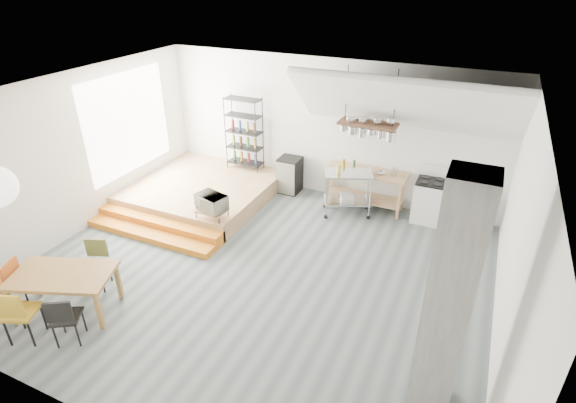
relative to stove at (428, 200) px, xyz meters
The scene contains 25 objects.
floor 4.05m from the stove, 128.38° to the right, with size 8.00×8.00×0.00m, color #4F585B.
wall_back 2.76m from the stove, behind, with size 8.00×0.04×3.20m, color silver.
wall_left 7.31m from the stove, 154.10° to the right, with size 0.04×7.00×3.20m, color silver.
wall_right 3.67m from the stove, 64.58° to the right, with size 0.04×7.00×3.20m, color silver.
ceiling 4.86m from the stove, 128.38° to the right, with size 8.00×7.00×0.02m, color white.
slope_ceiling 2.20m from the stove, 159.90° to the right, with size 4.40×1.80×0.15m, color white.
window_pane 6.82m from the stove, 165.66° to the right, with size 0.02×2.50×2.20m, color white.
platform 5.14m from the stove, 166.98° to the right, with size 3.00×3.00×0.40m, color #A47852.
step_lower 5.90m from the stove, 148.15° to the right, with size 3.00×0.35×0.13m, color orange.
step_upper 5.72m from the stove, 151.14° to the right, with size 3.00×0.35×0.27m, color orange.
concrete_column 4.86m from the stove, 80.25° to the right, with size 0.50×0.50×3.20m, color slate.
kitchen_counter 1.41m from the stove, behind, with size 1.80×0.60×0.91m.
stove is the anchor object (origin of this frame).
pot_rack 2.04m from the stove, behind, with size 1.20×0.50×1.43m.
wire_shelving 4.58m from the stove, behind, with size 0.88×0.38×1.80m.
microwave_shelf 4.58m from the stove, 148.33° to the right, with size 0.60×0.40×0.16m.
dining_table 7.13m from the stove, 131.47° to the right, with size 1.73×1.34×0.72m.
chair_mustard 7.76m from the stove, 128.05° to the right, with size 0.57×0.57×0.95m.
chair_black 7.18m from the stove, 125.32° to the right, with size 0.53×0.53×0.85m.
chair_olive 6.66m from the stove, 135.97° to the right, with size 0.51×0.51×0.86m.
chair_red 7.96m from the stove, 134.58° to the right, with size 0.53×0.53×0.89m.
rolling_cart 1.73m from the stove, 164.67° to the right, with size 1.14×0.90×1.00m.
mini_fridge 3.28m from the stove, behind, with size 0.51×0.51×0.87m, color black.
microwave 4.59m from the stove, 148.33° to the right, with size 0.60×0.41×0.33m, color beige.
bowl 1.16m from the stove, behind, with size 0.21×0.21×0.05m, color silver.
Camera 1 is at (3.29, -5.81, 4.97)m, focal length 28.00 mm.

